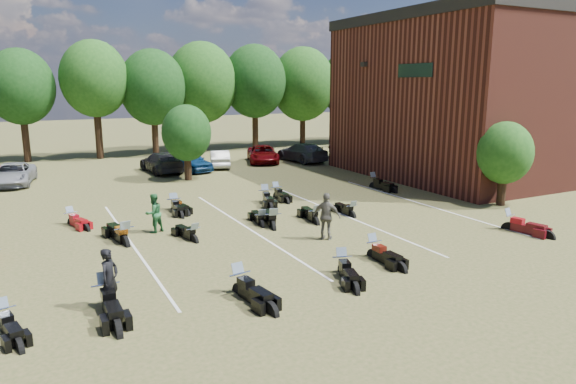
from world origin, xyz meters
TOP-DOWN VIEW (x-y plane):
  - ground at (0.00, 0.00)m, footprint 160.00×160.00m
  - car_2 at (-12.27, 18.83)m, footprint 2.98×5.15m
  - car_3 at (-2.84, 19.21)m, footprint 2.43×5.17m
  - car_4 at (-0.84, 18.80)m, footprint 2.63×4.48m
  - car_5 at (1.65, 19.52)m, footprint 2.48×4.19m
  - car_6 at (5.54, 20.15)m, footprint 3.71×5.36m
  - car_7 at (8.57, 19.14)m, footprint 2.71×5.46m
  - person_black at (-9.64, -2.83)m, footprint 0.75×0.76m
  - person_green at (-6.80, 4.24)m, footprint 1.01×0.92m
  - person_grey at (-0.79, -0.00)m, footprint 1.14×1.15m
  - motorcycle_0 at (-12.32, -2.83)m, footprint 1.11×2.14m
  - motorcycle_1 at (-9.75, -2.67)m, footprint 0.82×2.52m
  - motorcycle_2 at (-6.02, -3.53)m, footprint 1.10×2.46m
  - motorcycle_3 at (-2.35, -3.54)m, footprint 1.34×2.31m
  - motorcycle_5 at (-0.41, -2.68)m, footprint 0.71×2.21m
  - motorcycle_6 at (7.05, -2.42)m, footprint 1.21×2.43m
  - motorcycle_8 at (-8.25, 2.97)m, footprint 1.19×2.62m
  - motorcycle_9 at (-2.05, 2.40)m, footprint 1.33×2.50m
  - motorcycle_10 at (-5.70, 2.17)m, footprint 1.02×2.09m
  - motorcycle_11 at (-2.34, 2.99)m, footprint 0.95×2.08m
  - motorcycle_12 at (0.02, 2.23)m, footprint 1.04×2.33m
  - motorcycle_13 at (2.19, 2.53)m, footprint 0.67×2.01m
  - motorcycle_15 at (-9.87, 7.23)m, footprint 1.29×2.13m
  - motorcycle_16 at (-5.05, 7.71)m, footprint 0.75×2.19m
  - motorcycle_17 at (-4.91, 7.87)m, footprint 0.89×2.06m
  - motorcycle_18 at (-0.18, 7.31)m, footprint 1.33×2.47m
  - motorcycle_19 at (0.84, 8.04)m, footprint 0.86×2.21m
  - motorcycle_20 at (7.34, 7.75)m, footprint 0.95×2.41m
  - brick_building at (22.00, 9.00)m, footprint 25.40×15.20m
  - tree_line at (-1.00, 29.00)m, footprint 56.00×6.00m
  - young_tree_near_building at (10.50, 1.00)m, footprint 2.80×2.80m
  - young_tree_midfield at (-2.00, 15.50)m, footprint 3.20×3.20m
  - parking_lines at (-3.00, 3.00)m, footprint 20.10×14.00m

SIDE VIEW (x-z plane):
  - ground at x=0.00m, z-range 0.00..0.00m
  - motorcycle_0 at x=-12.32m, z-range -0.57..0.57m
  - motorcycle_1 at x=-9.75m, z-range -0.70..0.70m
  - motorcycle_2 at x=-6.02m, z-range -0.66..0.66m
  - motorcycle_3 at x=-2.35m, z-range -0.61..0.61m
  - motorcycle_5 at x=-0.41m, z-range -0.61..0.61m
  - motorcycle_6 at x=7.05m, z-range -0.65..0.65m
  - motorcycle_8 at x=-8.25m, z-range -0.70..0.70m
  - motorcycle_9 at x=-2.05m, z-range -0.67..0.67m
  - motorcycle_10 at x=-5.70m, z-range -0.56..0.56m
  - motorcycle_11 at x=-2.34m, z-range -0.56..0.56m
  - motorcycle_12 at x=0.02m, z-range -0.63..0.63m
  - motorcycle_13 at x=2.19m, z-range -0.56..0.56m
  - motorcycle_15 at x=-9.87m, z-range -0.57..0.57m
  - motorcycle_16 at x=-5.05m, z-range -0.60..0.60m
  - motorcycle_17 at x=-4.91m, z-range -0.56..0.56m
  - motorcycle_18 at x=-0.18m, z-range -0.66..0.66m
  - motorcycle_19 at x=0.84m, z-range -0.60..0.60m
  - motorcycle_20 at x=7.34m, z-range -0.66..0.66m
  - parking_lines at x=-3.00m, z-range 0.00..0.01m
  - car_5 at x=1.65m, z-range 0.00..1.30m
  - car_2 at x=-12.27m, z-range 0.00..1.35m
  - car_6 at x=5.54m, z-range 0.00..1.36m
  - car_4 at x=-0.84m, z-range 0.00..1.43m
  - car_3 at x=-2.84m, z-range 0.00..1.46m
  - car_7 at x=8.57m, z-range 0.00..1.53m
  - person_green at x=-6.80m, z-range 0.00..1.69m
  - person_black at x=-9.64m, z-range 0.00..1.77m
  - person_grey at x=-0.79m, z-range 0.00..1.95m
  - young_tree_near_building at x=10.50m, z-range 0.67..4.83m
  - young_tree_midfield at x=-2.00m, z-range 0.74..5.44m
  - brick_building at x=22.00m, z-range 0.01..10.71m
  - tree_line at x=-1.00m, z-range 1.42..11.20m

